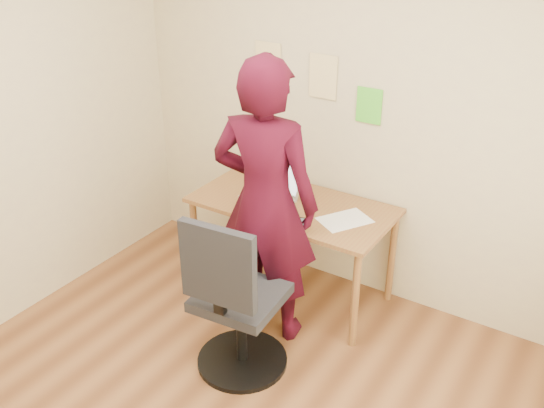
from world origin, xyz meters
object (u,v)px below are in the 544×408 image
Objects in this scene: desk at (292,214)px; office_chair at (235,308)px; phone at (301,222)px; laptop at (273,191)px; person at (265,204)px.

desk is 0.93m from office_chair.
office_chair is at bearing -114.36° from phone.
laptop is 0.52m from person.
laptop reaches higher than phone.
phone is at bearing -18.59° from laptop.
office_chair is (-0.05, -0.69, -0.28)m from phone.
phone is 0.07× the size of person.
person is (-0.08, 0.46, 0.47)m from office_chair.
office_chair reaches higher than desk.
laptop is at bearing 103.90° from office_chair.
laptop is at bearing -73.90° from person.
phone is (0.36, -0.22, -0.05)m from laptop.
person is at bearing -82.11° from desk.
office_chair reaches higher than laptop.
desk is 3.46× the size of laptop.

